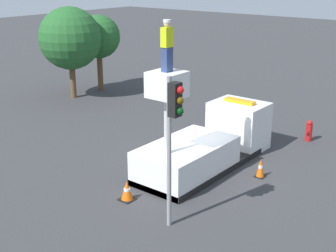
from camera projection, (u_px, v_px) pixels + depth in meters
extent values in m
plane|color=#38383A|center=(200.00, 168.00, 18.90)|extent=(120.00, 120.00, 0.00)
cube|color=black|center=(200.00, 165.00, 18.87)|extent=(5.94, 2.40, 0.24)
cube|color=white|center=(186.00, 160.00, 18.01)|extent=(4.11, 2.34, 1.33)
cube|color=white|center=(238.00, 125.00, 20.77)|extent=(1.83, 2.34, 2.09)
cube|color=black|center=(249.00, 112.00, 21.32)|extent=(0.03, 1.99, 0.84)
cube|color=orange|center=(240.00, 101.00, 20.41)|extent=(0.36, 1.40, 0.14)
cylinder|color=silver|center=(167.00, 124.00, 16.56)|extent=(0.22, 0.22, 2.20)
cube|color=white|center=(167.00, 84.00, 16.10)|extent=(1.13, 1.13, 0.90)
cube|color=navy|center=(167.00, 59.00, 15.82)|extent=(0.34, 0.26, 0.84)
cube|color=#D1E519|center=(167.00, 37.00, 15.58)|extent=(0.40, 0.26, 0.66)
sphere|color=beige|center=(167.00, 24.00, 15.44)|extent=(0.23, 0.23, 0.23)
cylinder|color=white|center=(167.00, 21.00, 15.41)|extent=(0.26, 0.26, 0.09)
cylinder|color=gray|center=(169.00, 155.00, 13.98)|extent=(0.14, 0.14, 4.78)
cube|color=black|center=(175.00, 100.00, 13.29)|extent=(0.34, 0.28, 1.00)
sphere|color=red|center=(180.00, 90.00, 13.09)|extent=(0.22, 0.22, 0.22)
sphere|color=#503C07|center=(180.00, 101.00, 13.19)|extent=(0.22, 0.22, 0.22)
sphere|color=#083710|center=(180.00, 111.00, 13.29)|extent=(0.22, 0.22, 0.22)
cylinder|color=red|center=(309.00, 133.00, 21.79)|extent=(0.30, 0.30, 0.80)
sphere|color=red|center=(310.00, 123.00, 21.64)|extent=(0.25, 0.25, 0.25)
cylinder|color=red|center=(307.00, 132.00, 21.61)|extent=(0.12, 0.12, 0.12)
cylinder|color=red|center=(311.00, 130.00, 21.92)|extent=(0.12, 0.12, 0.12)
cube|color=black|center=(127.00, 199.00, 16.34)|extent=(0.52, 0.52, 0.03)
cone|color=orange|center=(127.00, 190.00, 16.23)|extent=(0.43, 0.43, 0.72)
cylinder|color=white|center=(127.00, 189.00, 16.22)|extent=(0.22, 0.22, 0.10)
cube|color=black|center=(260.00, 176.00, 18.13)|extent=(0.39, 0.39, 0.03)
cone|color=orange|center=(261.00, 168.00, 18.02)|extent=(0.32, 0.32, 0.76)
cylinder|color=white|center=(261.00, 167.00, 18.00)|extent=(0.17, 0.17, 0.11)
cylinder|color=brown|center=(73.00, 79.00, 28.88)|extent=(0.36, 0.36, 2.36)
sphere|color=#235B28|center=(70.00, 38.00, 28.08)|extent=(3.76, 3.76, 3.76)
cylinder|color=brown|center=(100.00, 71.00, 30.68)|extent=(0.36, 0.36, 2.54)
sphere|color=#235B28|center=(99.00, 37.00, 29.96)|extent=(2.78, 2.78, 2.78)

